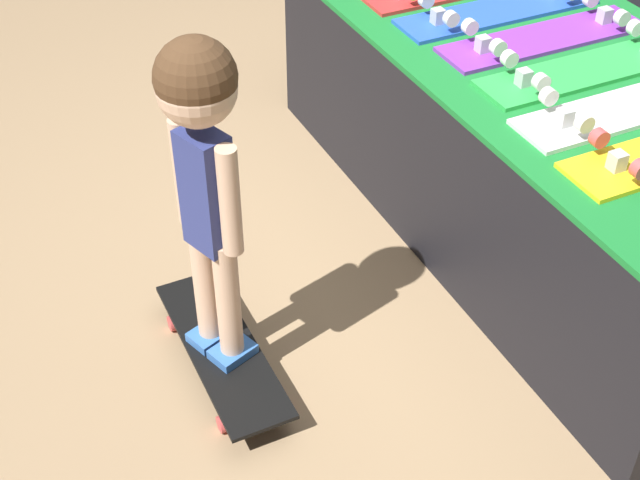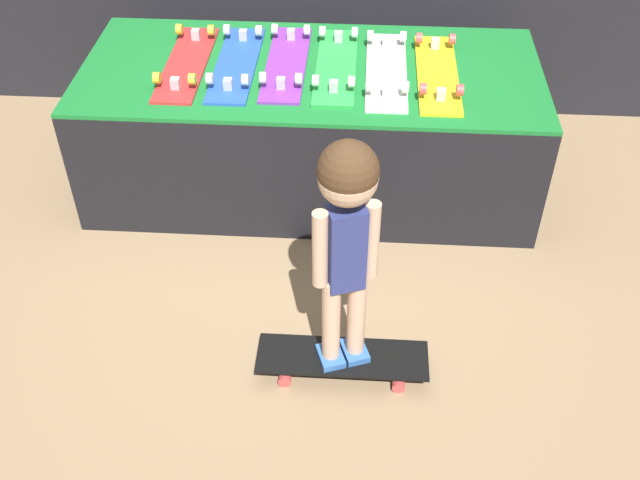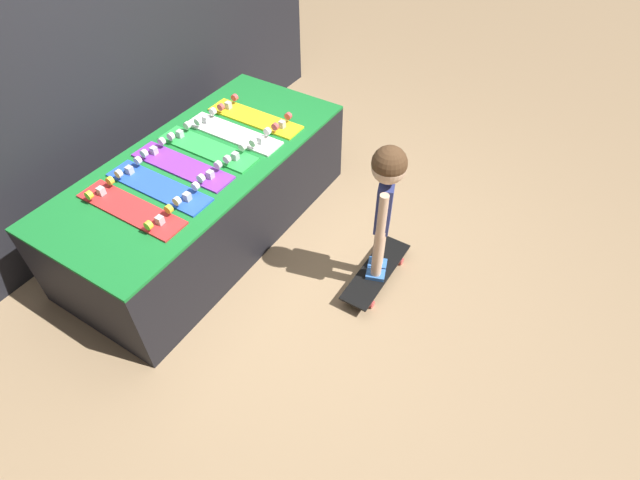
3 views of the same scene
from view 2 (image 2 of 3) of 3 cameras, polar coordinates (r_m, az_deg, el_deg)
The scene contains 10 objects.
ground_plane at distance 3.62m, azimuth -1.28°, elevation -0.79°, with size 16.00×16.00×0.00m, color #9E7F5B.
display_rack at distance 3.88m, azimuth -0.65°, elevation 8.62°, with size 2.23×0.99×0.67m.
skateboard_red_on_rack at distance 3.79m, azimuth -10.13°, elevation 13.22°, with size 0.19×0.76×0.09m.
skateboard_blue_on_rack at distance 3.75m, azimuth -6.39°, elevation 13.30°, with size 0.19×0.76×0.09m.
skateboard_purple_on_rack at distance 3.74m, azimuth -2.57°, elevation 13.42°, with size 0.19×0.76×0.09m.
skateboard_green_on_rack at distance 3.71m, azimuth 1.24°, elevation 13.24°, with size 0.19×0.76×0.09m.
skateboard_white_on_rack at distance 3.68m, azimuth 5.08°, elevation 12.85°, with size 0.19×0.76×0.09m.
skateboard_yellow_on_rack at distance 3.69m, azimuth 8.93°, elevation 12.54°, with size 0.19×0.76×0.09m.
skateboard_on_floor at distance 3.06m, azimuth 1.72°, elevation -9.02°, with size 0.69×0.20×0.09m.
child at distance 2.54m, azimuth 2.05°, elevation 1.60°, with size 0.23×0.21×1.02m.
Camera 2 is at (0.25, -2.68, 2.42)m, focal length 42.00 mm.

